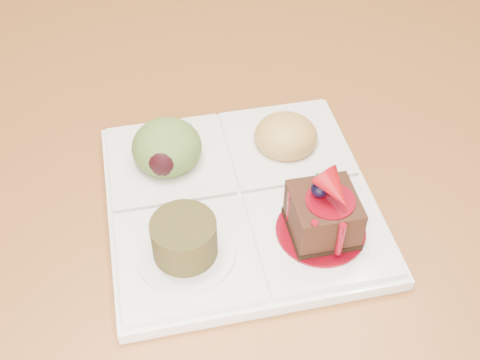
{
  "coord_description": "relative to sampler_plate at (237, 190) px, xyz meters",
  "views": [
    {
      "loc": [
        -0.01,
        -0.95,
        1.17
      ],
      "look_at": [
        -0.04,
        -0.58,
        0.79
      ],
      "focal_mm": 45.0,
      "sensor_mm": 36.0,
      "label": 1
    }
  ],
  "objects": [
    {
      "name": "ground",
      "position": [
        0.04,
        0.58,
        -0.77
      ],
      "size": [
        6.0,
        6.0,
        0.0
      ],
      "primitive_type": "plane",
      "color": "brown"
    },
    {
      "name": "sampler_plate",
      "position": [
        0.0,
        0.0,
        0.0
      ],
      "size": [
        0.3,
        0.3,
        0.09
      ],
      "rotation": [
        0.0,
        0.0,
        0.28
      ],
      "color": "white",
      "rests_on": "dining_table"
    }
  ]
}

